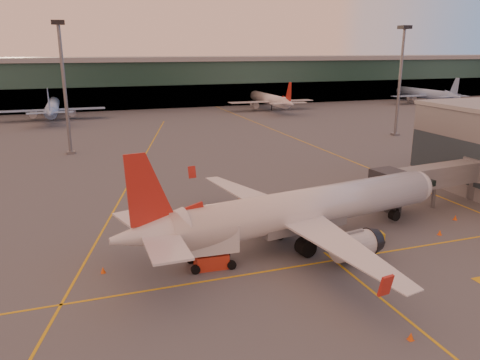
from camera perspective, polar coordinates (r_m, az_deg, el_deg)
name	(u,v)px	position (r m, az deg, el deg)	size (l,w,h in m)	color
ground	(313,292)	(42.36, 8.87, -13.37)	(600.00, 600.00, 0.00)	#4C4F54
taxi_markings	(150,174)	(80.31, -10.87, 0.69)	(100.12, 173.00, 0.01)	gold
terminal	(128,82)	(175.54, -13.49, 11.50)	(400.00, 20.00, 17.60)	#19382D
mast_west_near	(64,79)	(98.61, -20.71, 11.49)	(2.40, 2.40, 25.60)	slate
mast_east_near	(401,73)	(119.48, 18.99, 12.22)	(2.40, 2.40, 25.60)	slate
distant_aircraft_row	(68,119)	(151.85, -20.25, 7.03)	(290.00, 34.00, 13.00)	#84A9DD
main_airplane	(299,211)	(50.14, 7.24, -3.74)	(39.34, 35.64, 11.90)	white
jet_bridge	(442,177)	(67.62, 23.37, 0.35)	(20.12, 5.40, 5.88)	slate
catering_truck	(208,243)	(45.36, -3.87, -7.63)	(5.80, 2.84, 4.41)	#B42E19
gpu_cart	(374,238)	(53.36, 16.05, -6.81)	(2.23, 1.61, 1.18)	gold
cone_nose	(455,218)	(63.88, 24.76, -4.19)	(0.48, 0.48, 0.61)	#FF5A0D
cone_tail	(103,270)	(46.81, -16.36, -10.49)	(0.48, 0.48, 0.61)	#FF5A0D
cone_wing_right	(411,336)	(37.95, 20.10, -17.47)	(0.47, 0.47, 0.60)	#FF5A0D
cone_wing_left	(240,196)	(66.22, 0.01, -2.02)	(0.45, 0.45, 0.57)	#FF5A0D
cone_fwd	(440,233)	(58.15, 23.18, -5.91)	(0.47, 0.47, 0.60)	#FF5A0D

